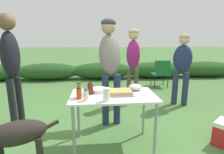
# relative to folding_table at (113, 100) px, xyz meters

# --- Properties ---
(ground_plane) EXTENTS (60.00, 60.00, 0.00)m
(ground_plane) POSITION_rel_folding_table_xyz_m (0.00, 0.00, -0.66)
(ground_plane) COLOR #4C7A3D
(shrub_hedge) EXTENTS (14.40, 0.90, 0.59)m
(shrub_hedge) POSITION_rel_folding_table_xyz_m (0.00, 4.25, -0.37)
(shrub_hedge) COLOR #234C1E
(shrub_hedge) RESTS_ON ground
(folding_table) EXTENTS (1.10, 0.64, 0.74)m
(folding_table) POSITION_rel_folding_table_xyz_m (0.00, 0.00, 0.00)
(folding_table) COLOR silver
(folding_table) RESTS_ON ground
(food_tray) EXTENTS (0.32, 0.25, 0.06)m
(food_tray) POSITION_rel_folding_table_xyz_m (0.09, 0.01, 0.10)
(food_tray) COLOR #9E9EA3
(food_tray) RESTS_ON folding_table
(plate_stack) EXTENTS (0.23, 0.23, 0.05)m
(plate_stack) POSITION_rel_folding_table_xyz_m (-0.18, 0.15, 0.10)
(plate_stack) COLOR white
(plate_stack) RESTS_ON folding_table
(mixing_bowl) EXTENTS (0.18, 0.18, 0.09)m
(mixing_bowl) POSITION_rel_folding_table_xyz_m (0.33, 0.19, 0.12)
(mixing_bowl) COLOR silver
(mixing_bowl) RESTS_ON folding_table
(paper_cup_stack) EXTENTS (0.08, 0.08, 0.16)m
(paper_cup_stack) POSITION_rel_folding_table_xyz_m (-0.10, -0.23, 0.16)
(paper_cup_stack) COLOR white
(paper_cup_stack) RESTS_ON folding_table
(bbq_sauce_bottle) EXTENTS (0.07, 0.07, 0.18)m
(bbq_sauce_bottle) POSITION_rel_folding_table_xyz_m (-0.30, 0.05, 0.16)
(bbq_sauce_bottle) COLOR #562314
(bbq_sauce_bottle) RESTS_ON folding_table
(mayo_bottle) EXTENTS (0.06, 0.06, 0.16)m
(mayo_bottle) POSITION_rel_folding_table_xyz_m (-0.34, -0.19, 0.15)
(mayo_bottle) COLOR silver
(mayo_bottle) RESTS_ON folding_table
(hot_sauce_bottle) EXTENTS (0.06, 0.06, 0.16)m
(hot_sauce_bottle) POSITION_rel_folding_table_xyz_m (-0.43, -0.12, 0.15)
(hot_sauce_bottle) COLOR #CC4214
(hot_sauce_bottle) RESTS_ON folding_table
(spice_jar) EXTENTS (0.06, 0.06, 0.20)m
(spice_jar) POSITION_rel_folding_table_xyz_m (-0.43, -0.06, 0.17)
(spice_jar) COLOR #B2893D
(spice_jar) RESTS_ON folding_table
(standing_person_in_navy_coat) EXTENTS (0.41, 0.54, 1.79)m
(standing_person_in_navy_coat) POSITION_rel_folding_table_xyz_m (0.01, 0.78, 0.48)
(standing_person_in_navy_coat) COLOR #232D4C
(standing_person_in_navy_coat) RESTS_ON ground
(standing_person_in_red_jacket) EXTENTS (0.37, 0.33, 1.66)m
(standing_person_in_red_jacket) POSITION_rel_folding_table_xyz_m (0.59, 1.66, 0.41)
(standing_person_in_red_jacket) COLOR #4C473D
(standing_person_in_red_jacket) RESTS_ON ground
(standing_person_in_gray_fleece) EXTENTS (0.47, 0.42, 1.55)m
(standing_person_in_gray_fleece) POSITION_rel_folding_table_xyz_m (1.62, 1.43, 0.28)
(standing_person_in_gray_fleece) COLOR #232D4C
(standing_person_in_gray_fleece) RESTS_ON ground
(standing_person_in_dark_puffer) EXTENTS (0.29, 0.35, 1.81)m
(standing_person_in_dark_puffer) POSITION_rel_folding_table_xyz_m (-1.47, 0.53, 0.46)
(standing_person_in_dark_puffer) COLOR black
(standing_person_in_dark_puffer) RESTS_ON ground
(dog) EXTENTS (0.89, 0.45, 0.68)m
(dog) POSITION_rel_folding_table_xyz_m (-1.09, -0.45, -0.20)
(dog) COLOR #28231E
(dog) RESTS_ON ground
(camp_chair_green_behind_table) EXTENTS (0.50, 0.61, 0.83)m
(camp_chair_green_behind_table) POSITION_rel_folding_table_xyz_m (1.71, 2.88, -0.20)
(camp_chair_green_behind_table) COLOR #19602D
(camp_chair_green_behind_table) RESTS_ON ground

